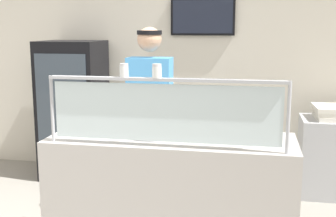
{
  "coord_description": "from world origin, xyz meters",
  "views": [
    {
      "loc": [
        1.5,
        -2.81,
        1.77
      ],
      "look_at": [
        0.88,
        0.36,
        1.16
      ],
      "focal_mm": 47.28,
      "sensor_mm": 36.0,
      "label": 1
    }
  ],
  "objects": [
    {
      "name": "pepper_flake_shaker",
      "position": [
        0.86,
        0.06,
        1.47
      ],
      "size": [
        0.06,
        0.06,
        0.09
      ],
      "color": "white",
      "rests_on": "sneeze_guard"
    },
    {
      "name": "pizza_tray",
      "position": [
        0.74,
        0.38,
        0.97
      ],
      "size": [
        0.41,
        0.41,
        0.04
      ],
      "color": "#9EA0A8",
      "rests_on": "serving_counter"
    },
    {
      "name": "prep_shelf",
      "position": [
        2.35,
        1.93,
        0.41
      ],
      "size": [
        0.7,
        0.55,
        0.82
      ],
      "primitive_type": "cube",
      "color": "#B7BABF",
      "rests_on": "ground"
    },
    {
      "name": "sneeze_guard",
      "position": [
        0.91,
        0.06,
        1.25
      ],
      "size": [
        1.65,
        0.06,
        0.48
      ],
      "color": "#B2B5BC",
      "rests_on": "serving_counter"
    },
    {
      "name": "serving_counter",
      "position": [
        0.91,
        0.33,
        0.47
      ],
      "size": [
        1.83,
        0.66,
        0.95
      ],
      "primitive_type": "cube",
      "color": "#BCB7B2",
      "rests_on": "ground"
    },
    {
      "name": "drink_fridge",
      "position": [
        -0.57,
        1.97,
        0.8
      ],
      "size": [
        0.69,
        0.64,
        1.6
      ],
      "color": "black",
      "rests_on": "ground"
    },
    {
      "name": "worker_figure",
      "position": [
        0.61,
        0.91,
        1.01
      ],
      "size": [
        0.41,
        0.5,
        1.76
      ],
      "color": "#23232D",
      "rests_on": "ground"
    },
    {
      "name": "shop_rear_unit",
      "position": [
        0.91,
        2.41,
        1.36
      ],
      "size": [
        6.23,
        0.13,
        2.7
      ],
      "color": "silver",
      "rests_on": "ground"
    },
    {
      "name": "pizza_server",
      "position": [
        0.69,
        0.36,
        0.99
      ],
      "size": [
        0.11,
        0.29,
        0.01
      ],
      "primitive_type": "cube",
      "rotation": [
        0.0,
        0.0,
        0.12
      ],
      "color": "#ADAFB7",
      "rests_on": "pizza_tray"
    },
    {
      "name": "parmesan_shaker",
      "position": [
        0.64,
        0.06,
        1.47
      ],
      "size": [
        0.06,
        0.06,
        0.09
      ],
      "color": "white",
      "rests_on": "sneeze_guard"
    },
    {
      "name": "pizza_box_stack",
      "position": [
        2.35,
        1.93,
        0.89
      ],
      "size": [
        0.47,
        0.45,
        0.13
      ],
      "color": "silver",
      "rests_on": "prep_shelf"
    }
  ]
}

